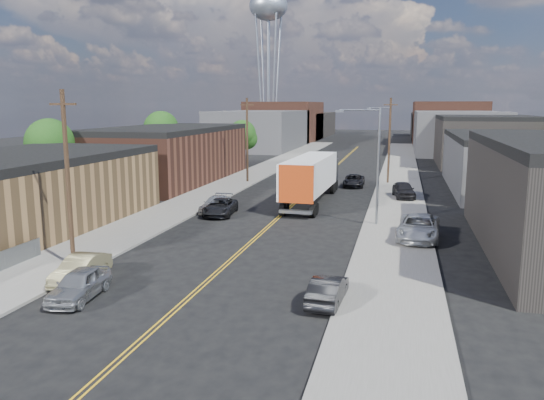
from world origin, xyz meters
The scene contains 32 objects.
ground centered at (0.00, 60.00, 0.00)m, with size 260.00×260.00×0.00m, color black.
centerline centered at (0.00, 45.00, 0.01)m, with size 0.32×120.00×0.01m, color gold.
sidewalk_left centered at (-9.50, 45.00, 0.07)m, with size 5.00×140.00×0.15m, color slate.
sidewalk_right centered at (9.50, 45.00, 0.07)m, with size 5.00×140.00×0.15m, color slate.
warehouse_tan centered at (-18.00, 18.00, 2.80)m, with size 12.00×22.00×5.60m.
warehouse_brown centered at (-18.00, 44.00, 3.30)m, with size 12.00×26.00×6.60m.
industrial_right_b centered at (22.00, 46.00, 3.05)m, with size 14.00×24.00×6.10m.
industrial_right_c centered at (22.00, 72.00, 3.80)m, with size 14.00×22.00×7.60m.
skyline_left_a centered at (-20.00, 95.00, 4.00)m, with size 16.00×30.00×8.00m, color #3B3B3E.
skyline_right_a centered at (20.00, 95.00, 4.00)m, with size 16.00×30.00×8.00m, color #3B3B3E.
skyline_left_b centered at (-20.00, 120.00, 5.00)m, with size 16.00×26.00×10.00m, color #4A281D.
skyline_right_b centered at (20.00, 120.00, 5.00)m, with size 16.00×26.00×10.00m, color #4A281D.
skyline_left_c centered at (-20.00, 140.00, 3.50)m, with size 16.00×40.00×7.00m, color black.
skyline_right_c centered at (20.00, 140.00, 3.50)m, with size 16.00×40.00×7.00m, color black.
water_tower centered at (-22.00, 110.00, 30.65)m, with size 9.00×9.00×36.90m.
streetlight_near centered at (7.60, 25.00, 5.33)m, with size 3.39×0.25×9.00m.
streetlight_far centered at (7.60, 60.00, 5.33)m, with size 3.39×0.25×9.00m.
utility_pole_left_near centered at (-8.20, 10.00, 5.14)m, with size 1.60×0.26×10.00m.
utility_pole_left_far centered at (-8.20, 45.00, 5.14)m, with size 1.60×0.26×10.00m.
utility_pole_right centered at (8.20, 48.00, 5.14)m, with size 1.60×0.26×10.00m.
tree_left_near centered at (-23.94, 30.00, 5.18)m, with size 4.85×4.76×7.91m.
tree_left_mid centered at (-23.94, 55.00, 5.48)m, with size 5.10×5.04×8.37m.
tree_left_far centered at (-13.94, 62.00, 4.57)m, with size 4.35×4.20×6.97m.
semi_truck centered at (1.50, 34.29, 2.51)m, with size 3.28×16.90×4.41m.
car_left_a centered at (-5.00, 5.75, 0.72)m, with size 1.71×4.25×1.45m, color #A0A3A5.
car_left_b centered at (-6.40, 8.00, 0.69)m, with size 1.47×4.22×1.39m, color #867E57.
car_left_c centered at (-5.00, 26.00, 0.69)m, with size 2.29×4.96×1.38m, color black.
car_left_d centered at (-5.81, 27.22, 0.68)m, with size 1.90×4.66×1.35m, color silver.
car_right_oncoming centered at (6.60, 8.00, 0.66)m, with size 1.39×3.98×1.31m, color black.
car_right_lot_a centered at (11.00, 21.01, 0.97)m, with size 2.71×5.87×1.63m, color silver.
car_right_lot_c centered at (10.01, 37.73, 0.93)m, with size 1.84×4.57×1.56m, color black.
car_ahead_truck centered at (4.50, 44.82, 0.68)m, with size 2.24×4.86×1.35m, color black.
Camera 1 is at (9.70, -15.49, 9.13)m, focal length 35.00 mm.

